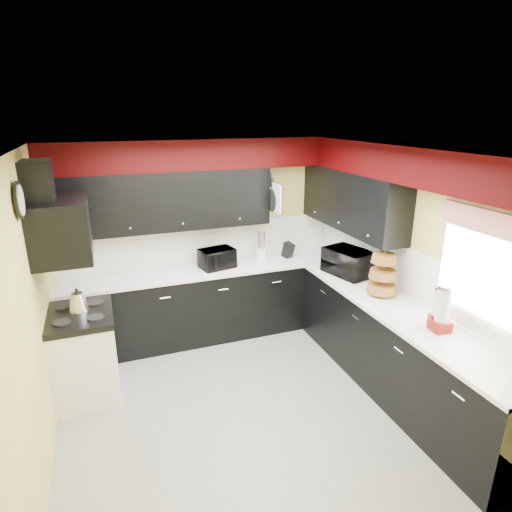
{
  "coord_description": "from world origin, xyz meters",
  "views": [
    {
      "loc": [
        -1.19,
        -3.42,
        2.79
      ],
      "look_at": [
        0.36,
        0.75,
        1.29
      ],
      "focal_mm": 30.0,
      "sensor_mm": 36.0,
      "label": 1
    }
  ],
  "objects_px": {
    "utensil_crock": "(262,254)",
    "knife_block": "(288,250)",
    "toaster_oven": "(217,258)",
    "microwave": "(348,262)",
    "kettle": "(78,301)"
  },
  "relations": [
    {
      "from": "utensil_crock",
      "to": "knife_block",
      "type": "bearing_deg",
      "value": -5.45
    },
    {
      "from": "knife_block",
      "to": "toaster_oven",
      "type": "bearing_deg",
      "value": 160.28
    },
    {
      "from": "utensil_crock",
      "to": "knife_block",
      "type": "distance_m",
      "value": 0.37
    },
    {
      "from": "microwave",
      "to": "toaster_oven",
      "type": "bearing_deg",
      "value": 46.86
    },
    {
      "from": "kettle",
      "to": "knife_block",
      "type": "bearing_deg",
      "value": 15.0
    },
    {
      "from": "microwave",
      "to": "kettle",
      "type": "relative_size",
      "value": 2.8
    },
    {
      "from": "microwave",
      "to": "utensil_crock",
      "type": "distance_m",
      "value": 1.16
    },
    {
      "from": "utensil_crock",
      "to": "knife_block",
      "type": "xyz_separation_m",
      "value": [
        0.37,
        -0.03,
        0.02
      ]
    },
    {
      "from": "toaster_oven",
      "to": "microwave",
      "type": "bearing_deg",
      "value": -41.0
    },
    {
      "from": "toaster_oven",
      "to": "kettle",
      "type": "distance_m",
      "value": 1.74
    },
    {
      "from": "knife_block",
      "to": "kettle",
      "type": "distance_m",
      "value": 2.69
    },
    {
      "from": "utensil_crock",
      "to": "knife_block",
      "type": "height_order",
      "value": "knife_block"
    },
    {
      "from": "knife_block",
      "to": "kettle",
      "type": "bearing_deg",
      "value": 172.55
    },
    {
      "from": "toaster_oven",
      "to": "utensil_crock",
      "type": "xyz_separation_m",
      "value": [
        0.62,
        0.08,
        -0.04
      ]
    },
    {
      "from": "knife_block",
      "to": "kettle",
      "type": "relative_size",
      "value": 1.02
    }
  ]
}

